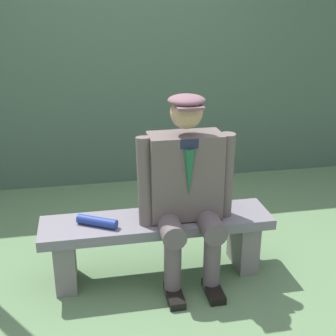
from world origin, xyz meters
TOP-DOWN VIEW (x-y plane):
  - ground_plane at (0.00, 0.00)m, footprint 30.00×30.00m
  - bench at (0.00, 0.00)m, footprint 1.53×0.36m
  - seated_man at (-0.18, 0.05)m, footprint 0.64×0.55m
  - rolled_magazine at (0.39, 0.03)m, footprint 0.26×0.19m
  - stadium_wall at (0.00, -1.83)m, footprint 12.00×0.24m

SIDE VIEW (x-z plane):
  - ground_plane at x=0.00m, z-range 0.00..0.00m
  - bench at x=0.00m, z-range 0.09..0.51m
  - rolled_magazine at x=0.39m, z-range 0.42..0.49m
  - seated_man at x=-0.18m, z-range 0.05..1.29m
  - stadium_wall at x=0.00m, z-range 0.00..2.14m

